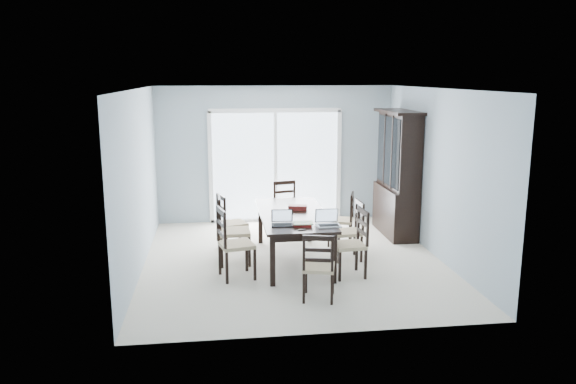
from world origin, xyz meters
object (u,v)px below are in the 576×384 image
laptop_dark (282,222)px  chair_end_far (286,202)px  chair_right_near (355,236)px  game_box (298,208)px  china_hutch (397,175)px  laptop_silver (329,222)px  cell_phone (302,230)px  chair_right_mid (353,224)px  chair_right_far (346,213)px  chair_end_near (319,260)px  chair_left_near (229,236)px  chair_left_far (227,216)px  dining_table (293,218)px  hot_tub (245,185)px  chair_left_mid (228,223)px

laptop_dark → chair_end_far: bearing=85.6°
chair_right_near → game_box: size_ratio=3.88×
china_hutch → laptop_silver: bearing=-128.8°
cell_phone → chair_right_mid: bearing=38.7°
chair_right_near → chair_right_far: (0.20, 1.46, -0.04)m
china_hutch → chair_end_near: (-1.93, -2.85, -0.53)m
chair_left_near → laptop_dark: chair_left_near is taller
chair_left_far → chair_right_far: (1.96, 0.03, -0.02)m
chair_right_far → laptop_silver: chair_right_far is taller
laptop_silver → chair_left_near: bearing=172.5°
cell_phone → dining_table: bearing=83.1°
chair_left_near → chair_right_far: chair_left_near is taller
chair_right_far → game_box: chair_right_far is taller
hot_tub → chair_left_mid: bearing=-97.2°
dining_table → game_box: bearing=64.9°
chair_left_far → game_box: size_ratio=3.74×
chair_left_far → chair_right_mid: chair_left_far is taller
dining_table → hot_tub: bearing=98.5°
chair_right_mid → chair_right_near: bearing=165.8°
game_box → chair_right_far: bearing=29.8°
chair_right_mid → laptop_dark: 1.36m
hot_tub → china_hutch: bearing=-42.4°
dining_table → chair_right_far: (0.98, 0.72, -0.13)m
chair_right_near → chair_left_near: bearing=81.3°
chair_end_near → laptop_dark: chair_end_near is taller
chair_left_near → hot_tub: size_ratio=0.55×
chair_left_near → chair_left_mid: 0.65m
laptop_silver → cell_phone: bearing=-160.3°
chair_left_far → hot_tub: (0.44, 2.90, -0.05)m
chair_end_near → game_box: chair_end_near is taller
chair_left_near → chair_left_mid: bearing=167.7°
chair_left_near → game_box: chair_left_near is taller
china_hutch → chair_left_near: bearing=-147.9°
chair_right_near → chair_left_far: bearing=45.7°
chair_left_near → chair_left_far: bearing=166.6°
laptop_dark → hot_tub: 4.28m
dining_table → chair_left_far: size_ratio=2.07×
chair_right_mid → chair_right_far: size_ratio=1.03×
cell_phone → hot_tub: (-0.52, 4.53, -0.24)m
laptop_dark → game_box: bearing=73.1°
china_hutch → laptop_silver: (-1.64, -2.05, -0.27)m
chair_right_mid → chair_end_near: (-0.83, -1.58, -0.01)m
game_box → hot_tub: bearing=100.7°
chair_left_near → chair_end_near: size_ratio=1.14×
chair_left_near → cell_phone: 1.02m
laptop_dark → chair_right_far: bearing=52.9°
cell_phone → chair_left_far: bearing=114.7°
china_hutch → chair_right_mid: bearing=-130.9°
chair_right_mid → cell_phone: size_ratio=9.99×
chair_end_far → cell_phone: (-0.10, -2.40, 0.17)m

